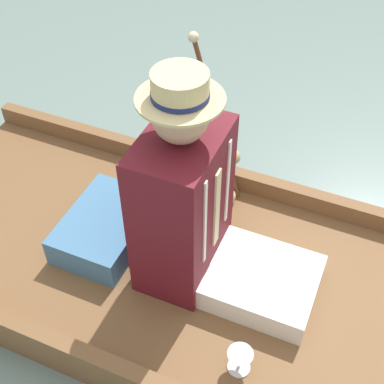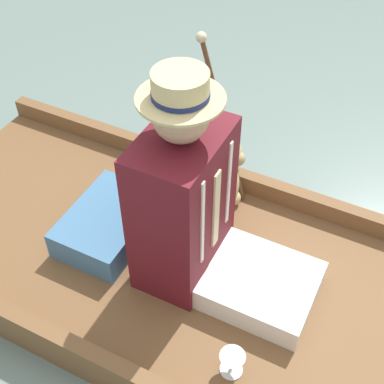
{
  "view_description": "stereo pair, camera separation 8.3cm",
  "coord_description": "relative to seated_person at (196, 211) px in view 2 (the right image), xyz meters",
  "views": [
    {
      "loc": [
        1.25,
        0.39,
        1.9
      ],
      "look_at": [
        -0.01,
        -0.16,
        0.54
      ],
      "focal_mm": 50.0,
      "sensor_mm": 36.0,
      "label": 1
    },
    {
      "loc": [
        1.21,
        0.46,
        1.9
      ],
      "look_at": [
        -0.01,
        -0.16,
        0.54
      ],
      "focal_mm": 50.0,
      "sensor_mm": 36.0,
      "label": 2
    }
  ],
  "objects": [
    {
      "name": "seat_cushion",
      "position": [
        0.0,
        -0.42,
        -0.27
      ],
      "size": [
        0.45,
        0.32,
        0.14
      ],
      "color": "teal",
      "rests_on": "punt_boat"
    },
    {
      "name": "ground_plane",
      "position": [
        0.01,
        0.14,
        -0.45
      ],
      "size": [
        16.0,
        16.0,
        0.0
      ],
      "primitive_type": "plane",
      "color": "slate"
    },
    {
      "name": "seated_person",
      "position": [
        0.0,
        0.0,
        0.0
      ],
      "size": [
        0.41,
        0.7,
        0.92
      ],
      "rotation": [
        0.0,
        0.0,
        -0.2
      ],
      "color": "white",
      "rests_on": "punt_boat"
    },
    {
      "name": "walking_cane",
      "position": [
        -0.46,
        -0.12,
        0.13
      ],
      "size": [
        0.04,
        0.26,
        0.8
      ],
      "color": "brown",
      "rests_on": "punt_boat"
    },
    {
      "name": "teddy_bear",
      "position": [
        -0.36,
        -0.05,
        -0.14
      ],
      "size": [
        0.3,
        0.18,
        0.43
      ],
      "color": "tan",
      "rests_on": "punt_boat"
    },
    {
      "name": "wine_glass",
      "position": [
        0.35,
        0.32,
        -0.27
      ],
      "size": [
        0.09,
        0.09,
        0.1
      ],
      "color": "silver",
      "rests_on": "punt_boat"
    },
    {
      "name": "punt_boat",
      "position": [
        0.01,
        0.14,
        -0.39
      ],
      "size": [
        1.15,
        2.99,
        0.2
      ],
      "color": "brown",
      "rests_on": "ground_plane"
    }
  ]
}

